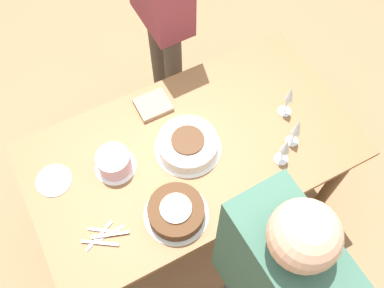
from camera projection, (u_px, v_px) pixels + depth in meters
ground_plane at (192, 203)px, 2.80m from camera, size 12.00×12.00×0.00m
dining_table at (192, 158)px, 2.23m from camera, size 1.64×0.90×0.76m
cake_center_white at (188, 144)px, 2.10m from camera, size 0.33×0.33×0.09m
cake_front_chocolate at (176, 212)px, 1.93m from camera, size 0.30×0.30×0.09m
cake_back_decorated at (114, 162)px, 2.04m from camera, size 0.20×0.20×0.11m
wine_glass_near at (290, 96)px, 2.11m from camera, size 0.07×0.07×0.21m
wine_glass_far at (286, 147)px, 1.99m from camera, size 0.07×0.07×0.19m
wine_glass_extra at (297, 128)px, 2.04m from camera, size 0.07×0.07×0.20m
dessert_plate_left at (54, 180)px, 2.05m from camera, size 0.17×0.17×0.01m
fork_pile at (104, 236)px, 1.91m from camera, size 0.21×0.14×0.01m
napkin_stack at (153, 105)px, 2.24m from camera, size 0.17×0.15×0.03m
person_cutting at (268, 281)px, 1.57m from camera, size 0.24×0.41×1.71m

